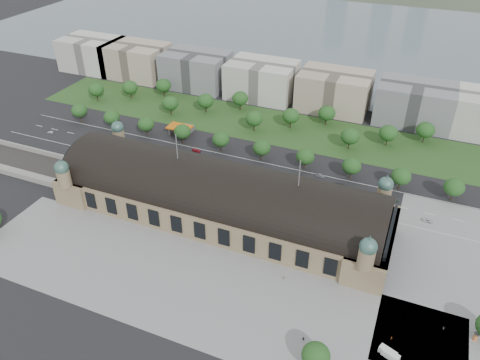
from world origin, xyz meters
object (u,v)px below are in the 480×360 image
at_px(petrol_station, 184,128).
at_px(parked_car_3, 141,162).
at_px(bus_mid, 286,190).
at_px(parked_car_2, 164,167).
at_px(advertising_column, 476,337).
at_px(parked_car_1, 104,157).
at_px(parked_car_6, 188,178).
at_px(parked_car_5, 201,181).
at_px(traffic_car_1, 91,136).
at_px(parked_car_0, 132,160).
at_px(traffic_car_0, 50,132).
at_px(traffic_car_6, 427,220).
at_px(pedestrian_4, 303,339).
at_px(traffic_car_4, 286,193).
at_px(van_east, 390,355).
at_px(traffic_car_5, 320,176).
at_px(bus_east, 320,197).
at_px(traffic_car_3, 197,151).
at_px(bus_west, 198,171).
at_px(pedestrian_2, 444,328).
at_px(parked_car_4, 195,179).
at_px(van_south, 387,352).
at_px(pedestrian_1, 391,338).
at_px(pedestrian_0, 284,279).

relative_size(petrol_station, parked_car_3, 3.18).
bearing_deg(bus_mid, petrol_station, 59.34).
distance_m(parked_car_2, advertising_column, 160.30).
distance_m(parked_car_1, parked_car_3, 21.87).
bearing_deg(parked_car_6, parked_car_5, 54.28).
xyz_separation_m(traffic_car_1, parked_car_0, (37.66, -13.62, -0.11)).
distance_m(petrol_station, traffic_car_0, 79.86).
xyz_separation_m(traffic_car_6, parked_car_5, (-107.27, -10.57, 0.08)).
distance_m(bus_mid, pedestrian_4, 85.94).
height_order(traffic_car_4, van_east, van_east).
xyz_separation_m(parked_car_1, advertising_column, (186.26, -50.02, 1.05)).
bearing_deg(traffic_car_5, parked_car_3, 112.39).
distance_m(bus_east, advertising_column, 89.66).
bearing_deg(parked_car_5, parked_car_1, -125.91).
distance_m(traffic_car_0, parked_car_5, 107.43).
xyz_separation_m(traffic_car_3, parked_car_0, (-27.72, -22.28, -0.06)).
xyz_separation_m(bus_west, pedestrian_2, (121.73, -55.35, -1.09)).
relative_size(parked_car_5, van_east, 0.87).
bearing_deg(pedestrian_2, parked_car_2, 20.79).
relative_size(parked_car_4, bus_mid, 0.38).
height_order(traffic_car_5, bus_mid, bus_mid).
bearing_deg(parked_car_2, bus_mid, 58.27).
xyz_separation_m(parked_car_2, bus_east, (82.74, 4.39, 0.93)).
distance_m(advertising_column, pedestrian_2, 9.90).
bearing_deg(traffic_car_6, pedestrian_4, -15.05).
bearing_deg(bus_east, traffic_car_1, 90.21).
height_order(bus_mid, van_south, bus_mid).
bearing_deg(parked_car_1, advertising_column, 48.36).
height_order(traffic_car_1, parked_car_0, traffic_car_1).
bearing_deg(van_east, petrol_station, 161.38).
bearing_deg(traffic_car_1, parked_car_5, -95.97).
bearing_deg(traffic_car_0, pedestrian_2, 67.38).
height_order(traffic_car_6, pedestrian_4, pedestrian_4).
height_order(parked_car_3, pedestrian_2, pedestrian_2).
bearing_deg(pedestrian_1, traffic_car_6, 30.43).
bearing_deg(parked_car_5, pedestrian_2, 31.42).
distance_m(traffic_car_5, parked_car_2, 81.63).
bearing_deg(parked_car_1, pedestrian_2, 47.74).
xyz_separation_m(pedestrian_0, pedestrian_2, (57.37, -0.97, -0.03)).
distance_m(traffic_car_0, parked_car_3, 69.47).
bearing_deg(traffic_car_6, bus_east, -80.60).
distance_m(bus_west, advertising_column, 142.97).
bearing_deg(traffic_car_0, bus_east, 81.36).
bearing_deg(parked_car_0, bus_east, 58.72).
distance_m(traffic_car_6, van_east, 78.33).
distance_m(parked_car_0, advertising_column, 178.94).
bearing_deg(bus_east, parked_car_3, 96.59).
bearing_deg(van_south, traffic_car_1, 175.88).
xyz_separation_m(traffic_car_1, parked_car_6, (73.74, -17.62, -0.02)).
distance_m(van_east, pedestrian_0, 46.09).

